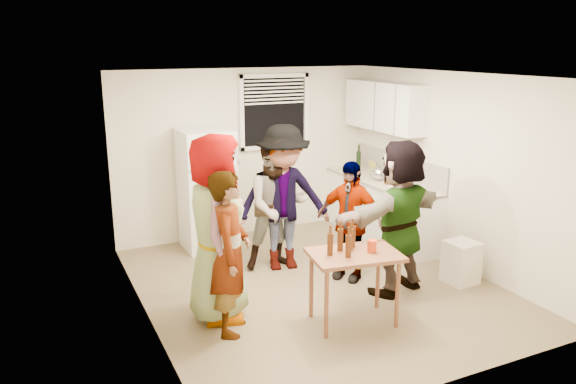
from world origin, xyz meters
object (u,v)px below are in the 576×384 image
blue_cup (402,195)px  guest_black (348,277)px  guest_orange (396,290)px  beer_bottle_counter (387,184)px  guest_stripe (232,330)px  guest_back_right (283,267)px  trash_bin (461,263)px  wine_bottle (358,170)px  guest_back_left (277,267)px  red_cup (372,252)px  beer_bottle_table (340,251)px  guest_grey (220,316)px  serving_table (353,322)px  refrigerator (207,190)px  kettle (379,180)px

blue_cup → guest_black: 1.33m
guest_black → guest_orange: size_ratio=0.82×
beer_bottle_counter → blue_cup: (-0.16, -0.57, 0.00)m
guest_stripe → guest_back_right: bearing=-14.7°
trash_bin → guest_back_right: size_ratio=0.28×
wine_bottle → trash_bin: bearing=-92.3°
beer_bottle_counter → guest_back_left: 2.00m
red_cup → guest_black: bearing=69.9°
guest_black → wine_bottle: bearing=112.0°
wine_bottle → trash_bin: size_ratio=0.56×
guest_stripe → guest_black: 1.89m
beer_bottle_table → red_cup: beer_bottle_table is taller
guest_stripe → guest_grey: bearing=30.6°
guest_orange → guest_back_left: bearing=-66.7°
guest_grey → blue_cup: bearing=-60.1°
serving_table → red_cup: (0.17, -0.05, 0.77)m
beer_bottle_counter → guest_stripe: bearing=-153.1°
guest_stripe → guest_orange: guest_orange is taller
guest_back_left → guest_back_right: bearing=-25.4°
wine_bottle → guest_grey: 3.82m
serving_table → guest_back_left: size_ratio=0.55×
guest_back_left → guest_orange: bearing=-46.0°
serving_table → guest_orange: bearing=26.9°
beer_bottle_counter → guest_stripe: 3.36m
wine_bottle → blue_cup: size_ratio=2.35×
red_cup → blue_cup: bearing=44.4°
guest_grey → guest_back_right: (1.20, 0.95, 0.00)m
guest_back_left → blue_cup: bearing=-9.1°
beer_bottle_counter → trash_bin: (0.05, -1.54, -0.65)m
serving_table → guest_stripe: size_ratio=0.55×
guest_black → refrigerator: bearing=-178.7°
guest_back_right → guest_orange: 1.53m
refrigerator → guest_stripe: refrigerator is taller
guest_stripe → wine_bottle: bearing=-23.4°
beer_bottle_table → beer_bottle_counter: bearing=43.9°
beer_bottle_counter → red_cup: size_ratio=1.92×
guest_back_left → guest_orange: 1.61m
guest_back_left → guest_back_right: size_ratio=0.89×
kettle → beer_bottle_table: size_ratio=1.11×
red_cup → guest_back_right: (-0.20, 1.73, -0.77)m
serving_table → beer_bottle_counter: bearing=47.6°
wine_bottle → red_cup: 3.33m
kettle → blue_cup: bearing=-101.8°
kettle → guest_back_right: size_ratio=0.14×
trash_bin → red_cup: size_ratio=4.06×
wine_bottle → blue_cup: (-0.31, -1.56, 0.00)m
trash_bin → guest_back_left: trash_bin is taller
guest_stripe → trash_bin: bearing=-63.8°
trash_bin → guest_black: 1.39m
beer_bottle_counter → blue_cup: size_ratio=1.97×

